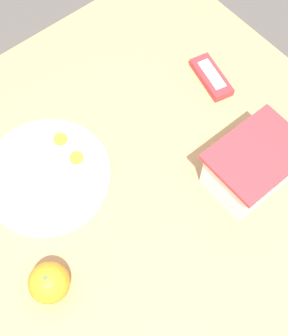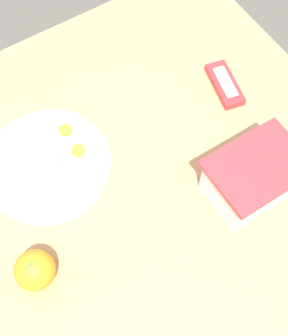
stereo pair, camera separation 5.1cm
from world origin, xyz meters
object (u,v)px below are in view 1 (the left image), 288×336
object	(u,v)px
rice_plate	(45,175)
orange_fruit	(49,283)
candy_bar	(211,77)
food_container	(252,167)

from	to	relation	value
rice_plate	orange_fruit	bearing A→B (deg)	58.84
candy_bar	orange_fruit	bearing A→B (deg)	16.36
rice_plate	candy_bar	world-z (taller)	rice_plate
food_container	orange_fruit	world-z (taller)	food_container
food_container	candy_bar	size ratio (longest dim) A/B	1.40
food_container	candy_bar	distance (m)	0.25
food_container	candy_bar	bearing A→B (deg)	-116.07
orange_fruit	rice_plate	distance (m)	0.22
candy_bar	rice_plate	bearing A→B (deg)	-4.08
food_container	orange_fruit	size ratio (longest dim) A/B	2.42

